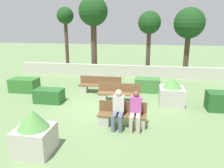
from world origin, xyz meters
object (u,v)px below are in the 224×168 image
planter_corner_right (172,93)px  tree_center_right (149,25)px  planter_corner_left (34,133)px  person_seated_man (118,107)px  person_seated_woman (136,109)px  tree_center_left (93,14)px  tree_leftmost (65,19)px  bench_front (122,117)px  tree_rightmost (189,24)px  bench_left_side (100,87)px  bench_right_side (119,95)px

planter_corner_right → tree_center_right: (-1.09, 5.86, 2.85)m
planter_corner_left → planter_corner_right: 5.99m
person_seated_man → person_seated_woman: size_ratio=1.02×
planter_corner_right → tree_center_left: 8.42m
planter_corner_right → tree_leftmost: bearing=138.4°
person_seated_woman → tree_leftmost: tree_leftmost is taller
bench_front → tree_rightmost: tree_rightmost is taller
person_seated_woman → tree_leftmost: bearing=122.7°
bench_left_side → planter_corner_right: bearing=-10.8°
person_seated_woman → tree_center_right: bearing=87.7°
bench_left_side → person_seated_man: person_seated_man is taller
bench_right_side → tree_center_right: tree_center_right is taller
person_seated_man → bench_left_side: bearing=111.3°
person_seated_man → tree_rightmost: tree_rightmost is taller
person_seated_man → planter_corner_left: (-2.04, -1.87, -0.14)m
tree_center_left → bench_left_side: bearing=-72.8°
bench_front → bench_right_side: bearing=100.2°
bench_left_side → planter_corner_right: 3.67m
person_seated_woman → planter_corner_left: bearing=-144.6°
bench_front → planter_corner_right: (1.89, 2.41, 0.24)m
planter_corner_right → tree_leftmost: size_ratio=0.27×
person_seated_man → planter_corner_left: 2.77m
bench_left_side → tree_rightmost: tree_rightmost is taller
planter_corner_left → bench_front: bearing=42.8°
planter_corner_left → person_seated_man: bearing=42.5°
bench_front → person_seated_woman: person_seated_woman is taller
bench_right_side → tree_rightmost: bearing=65.9°
tree_leftmost → tree_center_left: size_ratio=0.88×
tree_center_left → tree_rightmost: (6.46, 0.72, -0.69)m
planter_corner_right → tree_rightmost: (1.57, 6.56, 2.87)m
bench_front → bench_right_side: 2.43m
bench_right_side → planter_corner_right: 2.33m
bench_left_side → tree_center_left: size_ratio=0.41×
bench_right_side → tree_center_left: bearing=120.2°
bench_right_side → tree_center_left: 7.45m
person_seated_woman → tree_rightmost: (2.99, 9.11, 2.72)m
bench_left_side → planter_corner_left: bearing=-87.6°
tree_center_right → planter_corner_right: bearing=-79.5°
bench_front → person_seated_man: size_ratio=1.27×
person_seated_woman → tree_center_left: tree_center_left is taller
planter_corner_left → tree_rightmost: (5.62, 10.97, 2.84)m
person_seated_woman → planter_corner_right: 2.92m
planter_corner_left → tree_center_right: bearing=73.9°
person_seated_woman → tree_rightmost: size_ratio=0.29×
tree_center_left → planter_corner_right: bearing=-50.0°
person_seated_man → person_seated_woman: (0.58, -0.00, -0.02)m
tree_center_right → tree_leftmost: bearing=175.8°
bench_right_side → planter_corner_left: planter_corner_left is taller
person_seated_man → planter_corner_right: 3.24m
bench_front → bench_left_side: (-1.57, 3.61, 0.02)m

